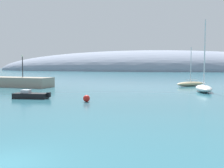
{
  "coord_description": "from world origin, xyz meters",
  "views": [
    {
      "loc": [
        7.08,
        -8.3,
        4.03
      ],
      "look_at": [
        -1.75,
        22.53,
        1.68
      ],
      "focal_mm": 40.73,
      "sensor_mm": 36.0,
      "label": 1
    }
  ],
  "objects": [
    {
      "name": "motorboat_black_foreground",
      "position": [
        -11.05,
        18.72,
        0.37
      ],
      "size": [
        4.73,
        2.03,
        1.05
      ],
      "rotation": [
        0.0,
        0.0,
        3.26
      ],
      "color": "black",
      "rests_on": "water"
    },
    {
      "name": "water",
      "position": [
        0.0,
        0.0,
        0.0
      ],
      "size": [
        600.0,
        600.0,
        0.0
      ],
      "primitive_type": "plane",
      "color": "#2D6675",
      "rests_on": "ground"
    },
    {
      "name": "mooring_buoy_red",
      "position": [
        -3.34,
        17.8,
        0.38
      ],
      "size": [
        0.76,
        0.76,
        0.76
      ],
      "primitive_type": "sphere",
      "color": "red",
      "rests_on": "water"
    },
    {
      "name": "sailboat_sand_end_of_line",
      "position": [
        8.22,
        43.69,
        0.49
      ],
      "size": [
        6.16,
        6.15,
        7.63
      ],
      "rotation": [
        0.0,
        0.0,
        3.93
      ],
      "color": "#C6B284",
      "rests_on": "water"
    },
    {
      "name": "breakwater_rocks",
      "position": [
        -25.59,
        33.39,
        0.9
      ],
      "size": [
        18.09,
        5.38,
        1.8
      ],
      "primitive_type": "cube",
      "rotation": [
        0.0,
        0.0,
        -0.07
      ],
      "color": "gray",
      "rests_on": "ground"
    },
    {
      "name": "distant_ridge",
      "position": [
        -26.42,
        189.12,
        0.0
      ],
      "size": [
        251.79,
        76.39,
        31.21
      ],
      "primitive_type": "ellipsoid",
      "color": "gray",
      "rests_on": "ground"
    },
    {
      "name": "harbor_lamp_post",
      "position": [
        -22.28,
        33.02,
        4.41
      ],
      "size": [
        0.36,
        0.36,
        4.22
      ],
      "color": "black",
      "rests_on": "breakwater_rocks"
    },
    {
      "name": "sailboat_white_near_shore",
      "position": [
        9.93,
        32.74,
        0.64
      ],
      "size": [
        2.81,
        6.46,
        10.94
      ],
      "rotation": [
        0.0,
        0.0,
        4.81
      ],
      "color": "white",
      "rests_on": "water"
    }
  ]
}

